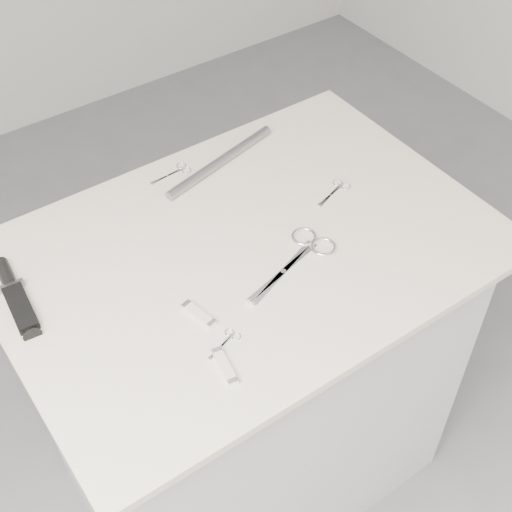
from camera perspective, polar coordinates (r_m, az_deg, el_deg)
ground at (r=2.20m, az=-0.50°, el=-16.52°), size 4.00×4.00×0.01m
plinth at (r=1.81m, az=-0.59°, el=-9.82°), size 0.90×0.60×0.90m
display_board at (r=1.45m, az=-0.72°, el=0.49°), size 1.00×0.70×0.02m
large_shears at (r=1.43m, az=3.79°, el=0.31°), size 0.23×0.13×0.01m
embroidery_scissors_a at (r=1.58m, az=6.43°, el=5.29°), size 0.10×0.06×0.00m
embroidery_scissors_b at (r=1.63m, az=-6.42°, el=6.70°), size 0.10×0.04×0.00m
tiny_scissors at (r=1.29m, az=-2.39°, el=-6.83°), size 0.08×0.04×0.00m
sheathed_knife at (r=1.43m, az=-18.82°, el=-2.78°), size 0.05×0.20×0.02m
pocket_knife_a at (r=1.25m, az=-2.51°, el=-8.83°), size 0.03×0.08×0.01m
pocket_knife_b at (r=1.32m, az=-4.59°, el=-4.71°), size 0.03×0.08×0.01m
metal_rail at (r=1.64m, az=-2.86°, el=7.57°), size 0.32×0.10×0.02m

